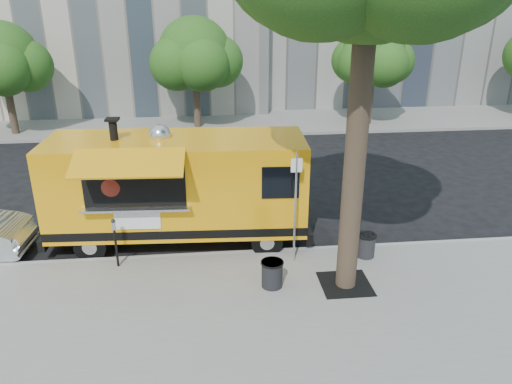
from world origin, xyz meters
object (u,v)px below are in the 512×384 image
at_px(sign_post, 295,201).
at_px(trash_bin_right, 272,273).
at_px(parking_meter, 115,237).
at_px(food_truck, 177,186).
at_px(far_tree_c, 373,54).
at_px(far_tree_a, 2,58).
at_px(trash_bin_left, 366,245).
at_px(far_tree_b, 195,54).

distance_m(sign_post, trash_bin_right, 1.91).
distance_m(parking_meter, food_truck, 2.27).
distance_m(far_tree_c, food_truck, 15.60).
height_order(far_tree_a, trash_bin_left, far_tree_a).
bearing_deg(trash_bin_left, sign_post, -178.51).
distance_m(far_tree_a, food_truck, 14.97).
bearing_deg(parking_meter, far_tree_a, 117.15).
xyz_separation_m(far_tree_b, parking_meter, (-2.00, -14.05, -2.85)).
relative_size(parking_meter, food_truck, 0.18).
xyz_separation_m(far_tree_b, trash_bin_right, (1.82, -15.39, -3.33)).
relative_size(food_truck, trash_bin_left, 11.70).
xyz_separation_m(sign_post, parking_meter, (-4.55, 0.20, -0.87)).
height_order(far_tree_c, food_truck, far_tree_c).
bearing_deg(far_tree_c, food_truck, -127.78).
distance_m(food_truck, trash_bin_left, 5.39).
bearing_deg(far_tree_b, trash_bin_left, -72.42).
relative_size(trash_bin_left, trash_bin_right, 0.96).
xyz_separation_m(parking_meter, trash_bin_left, (6.50, -0.15, -0.49)).
bearing_deg(far_tree_c, sign_post, -114.81).
height_order(far_tree_a, parking_meter, far_tree_a).
xyz_separation_m(far_tree_b, food_truck, (-0.48, -12.53, -2.13)).
height_order(far_tree_b, far_tree_c, far_tree_b).
height_order(parking_meter, trash_bin_left, parking_meter).
distance_m(far_tree_b, far_tree_c, 9.01).
xyz_separation_m(food_truck, trash_bin_left, (4.98, -1.67, -1.21)).
height_order(far_tree_b, trash_bin_right, far_tree_b).
bearing_deg(far_tree_b, far_tree_a, -177.46).
relative_size(far_tree_b, sign_post, 1.83).
height_order(far_tree_c, parking_meter, far_tree_c).
bearing_deg(far_tree_c, trash_bin_left, -107.94).
xyz_separation_m(far_tree_c, trash_bin_right, (-7.18, -15.09, -3.22)).
relative_size(parking_meter, trash_bin_left, 2.11).
bearing_deg(far_tree_c, trash_bin_right, -115.44).
xyz_separation_m(far_tree_a, trash_bin_right, (10.82, -14.99, -3.27)).
height_order(sign_post, trash_bin_left, sign_post).
bearing_deg(trash_bin_right, parking_meter, 160.73).
height_order(sign_post, trash_bin_right, sign_post).
bearing_deg(food_truck, parking_meter, -132.17).
bearing_deg(sign_post, trash_bin_right, -122.64).
xyz_separation_m(far_tree_c, sign_post, (-6.45, -13.95, -1.87)).
relative_size(far_tree_c, trash_bin_right, 7.90).
bearing_deg(food_truck, far_tree_c, 55.08).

